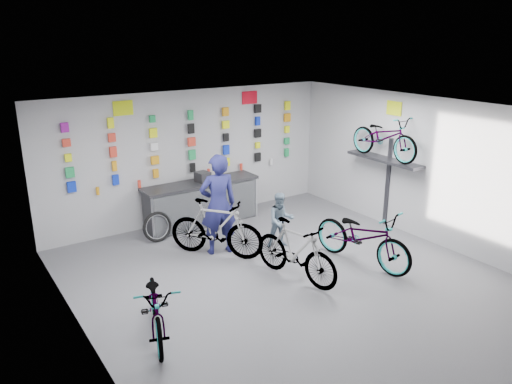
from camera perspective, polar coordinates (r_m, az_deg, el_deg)
floor at (r=8.87m, az=4.83°, el=-10.57°), size 8.00×8.00×0.00m
ceiling at (r=7.90m, az=5.40°, el=8.96°), size 8.00×8.00×0.00m
wall_back at (r=11.52m, az=-7.46°, el=4.08°), size 7.00×0.00×7.00m
wall_left at (r=6.78m, az=-18.84°, el=-6.72°), size 0.00×8.00×8.00m
wall_right at (r=10.73m, az=19.86°, el=2.13°), size 0.00×8.00×8.00m
counter at (r=11.41m, az=-6.22°, el=-1.32°), size 2.70×0.66×1.00m
merch_wall at (r=11.40m, az=-7.24°, el=5.51°), size 5.57×0.08×1.56m
wall_bracket at (r=11.33m, az=14.50°, el=3.24°), size 0.39×1.90×2.00m
sign_left at (r=10.71m, az=-14.96°, el=9.24°), size 0.42×0.02×0.30m
sign_right at (r=12.06m, az=-0.73°, el=10.74°), size 0.42×0.02×0.30m
sign_side at (r=11.22m, az=15.50°, el=9.21°), size 0.02×0.40×0.30m
bike_left at (r=7.46m, az=-11.32°, el=-12.68°), size 1.14×1.87×0.93m
bike_center at (r=8.83m, az=4.56°, el=-6.75°), size 0.88×1.88×1.09m
bike_right at (r=9.59m, az=12.09°, el=-4.98°), size 1.08×2.20×1.11m
bike_service at (r=9.73m, az=-4.58°, el=-4.14°), size 1.62×1.83×1.15m
bike_wall at (r=11.14m, az=14.46°, el=6.11°), size 0.63×1.80×0.95m
clerk at (r=9.73m, az=-4.34°, el=-1.44°), size 0.82×0.63×2.01m
customer at (r=10.13m, az=2.85°, el=-3.22°), size 0.67×0.60×1.14m
spare_wheel at (r=10.66m, az=-11.21°, el=-3.93°), size 0.65×0.20×0.65m
register at (r=11.25m, az=-6.11°, el=1.74°), size 0.32×0.34×0.22m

